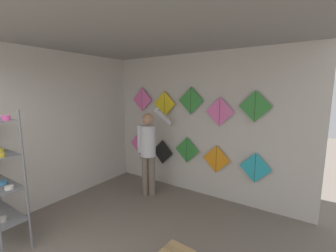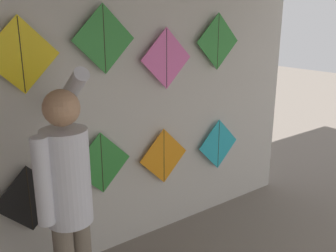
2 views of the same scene
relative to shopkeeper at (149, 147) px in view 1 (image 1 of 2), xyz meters
name	(u,v)px [view 1 (image 1 of 2)]	position (x,y,z in m)	size (l,w,h in m)	color
back_panel	(192,125)	(0.59, 0.67, 0.40)	(4.52, 0.06, 2.80)	beige
left_panel	(43,130)	(-1.30, -1.33, 0.40)	(0.06, 4.76, 2.80)	beige
ceiling_slab	(115,29)	(0.59, -1.33, 1.82)	(4.52, 4.76, 0.04)	gray
shopkeeper	(149,147)	(0.00, 0.00, 0.00)	(0.43, 0.67, 1.77)	#726656
kite_0	(140,145)	(-0.75, 0.58, -0.18)	(0.54, 0.04, 0.68)	pink
kite_1	(162,152)	(-0.08, 0.58, -0.26)	(0.54, 0.01, 0.54)	black
kite_2	(187,150)	(0.53, 0.58, -0.12)	(0.54, 0.01, 0.54)	#338C38
kite_3	(216,159)	(1.17, 0.58, -0.20)	(0.54, 0.01, 0.54)	orange
kite_4	(255,168)	(1.88, 0.58, -0.23)	(0.54, 0.01, 0.54)	#28B2C6
kite_5	(142,100)	(-0.64, 0.58, 0.89)	(0.54, 0.01, 0.54)	pink
kite_6	(164,104)	(-0.03, 0.58, 0.81)	(0.54, 0.01, 0.54)	yellow
kite_7	(191,101)	(0.60, 0.58, 0.89)	(0.54, 0.01, 0.54)	#338C38
kite_8	(220,112)	(1.20, 0.58, 0.71)	(0.54, 0.01, 0.54)	pink
kite_9	(255,106)	(1.82, 0.58, 0.83)	(0.54, 0.01, 0.54)	#338C38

